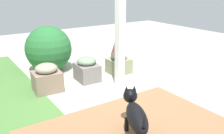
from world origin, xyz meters
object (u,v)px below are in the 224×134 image
round_shrub (49,49)px  stone_planter_mid (47,78)px  stone_planter_near (87,69)px  dog (136,115)px  stone_planter_nearest (119,64)px  terracotta_pot_spiky (117,48)px  porch_pillar (120,14)px

round_shrub → stone_planter_mid: bearing=157.5°
stone_planter_near → round_shrub: bearing=22.5°
dog → round_shrub: bearing=-0.7°
stone_planter_mid → dog: (-1.81, -0.36, 0.08)m
stone_planter_nearest → stone_planter_mid: size_ratio=0.87×
round_shrub → terracotta_pot_spiky: round_shrub is taller
stone_planter_nearest → terracotta_pot_spiky: size_ratio=0.64×
stone_planter_near → terracotta_pot_spiky: terracotta_pot_spiky is taller
porch_pillar → terracotta_pot_spiky: size_ratio=3.84×
stone_planter_nearest → terracotta_pot_spiky: bearing=-32.7°
porch_pillar → dog: (-1.37, 0.76, -0.91)m
dog → stone_planter_near: bearing=-12.1°
stone_planter_near → terracotta_pot_spiky: (0.65, -1.12, 0.09)m
porch_pillar → terracotta_pot_spiky: 1.65m
stone_planter_mid → stone_planter_near: bearing=-85.5°
stone_planter_near → dog: (-1.87, 0.40, 0.09)m
stone_planter_near → terracotta_pot_spiky: size_ratio=0.74×
stone_planter_nearest → stone_planter_near: 0.71m
porch_pillar → dog: porch_pillar is taller
porch_pillar → round_shrub: (1.39, 0.73, -0.76)m
terracotta_pot_spiky → dog: bearing=149.0°
stone_planter_nearest → stone_planter_mid: (-0.07, 1.46, 0.04)m
round_shrub → terracotta_pot_spiky: (-0.23, -1.48, -0.15)m
stone_planter_nearest → stone_planter_mid: bearing=92.7°
porch_pillar → stone_planter_near: 1.18m
porch_pillar → terracotta_pot_spiky: porch_pillar is taller
terracotta_pot_spiky → dog: 2.95m
porch_pillar → stone_planter_near: size_ratio=5.19×
stone_planter_mid → terracotta_pot_spiky: 2.01m
stone_planter_nearest → round_shrub: (0.87, 1.07, 0.26)m
stone_planter_near → dog: bearing=167.9°
round_shrub → terracotta_pot_spiky: 1.51m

